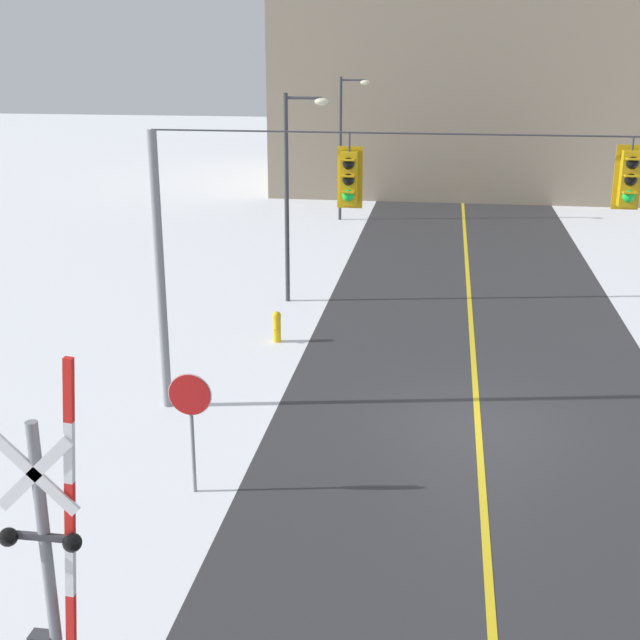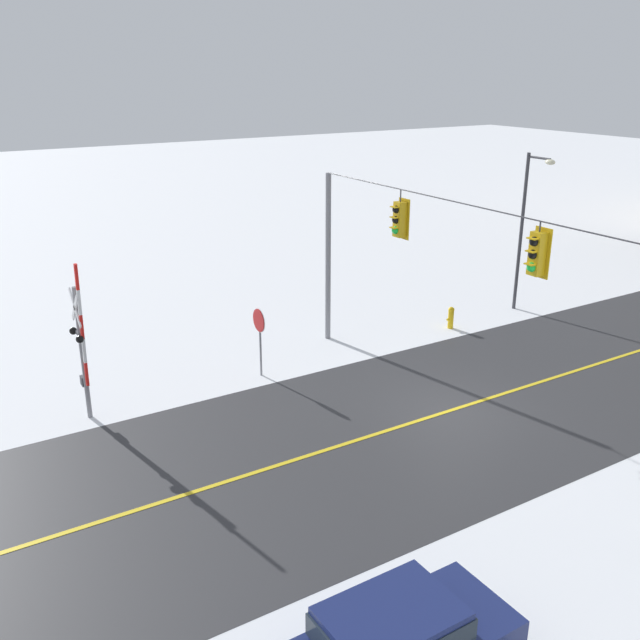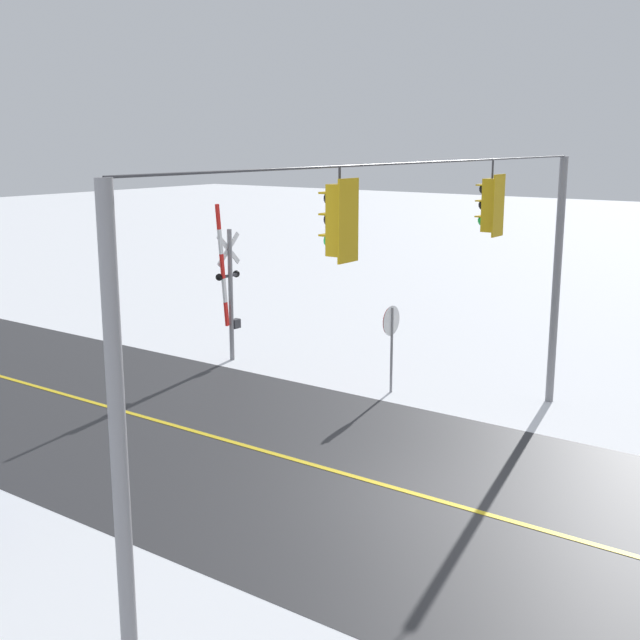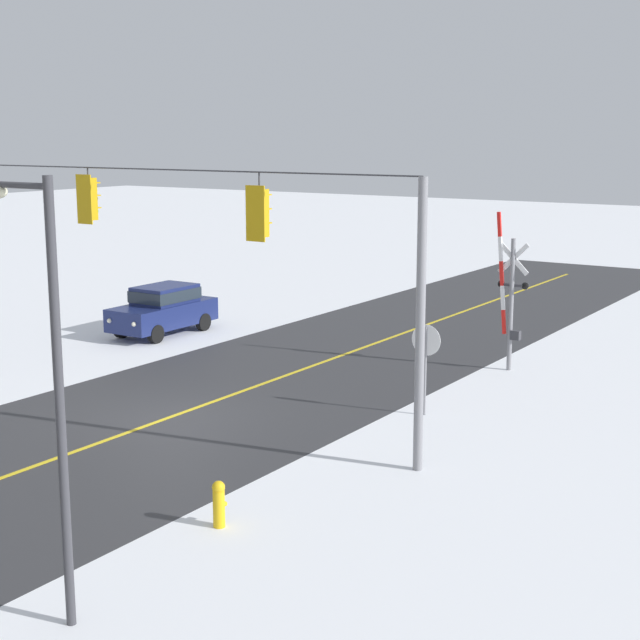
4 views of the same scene
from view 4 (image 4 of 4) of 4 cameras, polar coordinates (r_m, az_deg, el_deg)
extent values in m
plane|color=white|center=(24.58, -8.89, -5.75)|extent=(160.00, 160.00, 0.00)
cylinder|color=gray|center=(19.91, 6.00, -0.44)|extent=(0.20, 0.20, 6.20)
cylinder|color=#38383D|center=(23.56, -9.34, 8.84)|extent=(14.00, 0.04, 0.04)
cylinder|color=#38383D|center=(21.73, -3.65, 8.29)|extent=(0.04, 0.04, 0.38)
cube|color=#C6990F|center=(21.78, -3.62, 6.38)|extent=(0.34, 0.28, 1.08)
cube|color=#C6990F|center=(21.65, -3.88, 6.35)|extent=(0.52, 0.03, 1.26)
sphere|color=black|center=(21.88, -3.40, 7.24)|extent=(0.24, 0.24, 0.24)
cube|color=#C6990F|center=(21.93, -3.29, 7.47)|extent=(0.26, 0.16, 0.03)
sphere|color=black|center=(21.90, -3.39, 6.41)|extent=(0.24, 0.24, 0.24)
cube|color=#C6990F|center=(21.95, -3.28, 6.64)|extent=(0.26, 0.16, 0.03)
sphere|color=green|center=(21.93, -3.38, 5.57)|extent=(0.24, 0.24, 0.24)
cube|color=#C6990F|center=(21.98, -3.27, 5.81)|extent=(0.26, 0.16, 0.03)
cylinder|color=#38383D|center=(25.38, -13.68, 8.53)|extent=(0.04, 0.04, 0.26)
cube|color=#C6990F|center=(25.41, -13.61, 7.03)|extent=(0.34, 0.28, 1.08)
cube|color=#C6990F|center=(25.30, -13.88, 7.00)|extent=(0.52, 0.03, 1.26)
sphere|color=black|center=(25.50, -13.40, 7.77)|extent=(0.24, 0.24, 0.24)
cube|color=#C6990F|center=(25.54, -13.29, 7.97)|extent=(0.26, 0.16, 0.03)
sphere|color=black|center=(25.51, -13.37, 7.05)|extent=(0.24, 0.24, 0.24)
cube|color=#C6990F|center=(25.56, -13.26, 7.25)|extent=(0.26, 0.16, 0.03)
sphere|color=green|center=(25.54, -13.34, 6.34)|extent=(0.24, 0.24, 0.24)
cube|color=#C6990F|center=(25.58, -13.23, 6.54)|extent=(0.26, 0.16, 0.03)
cylinder|color=gray|center=(24.33, 6.28, -3.04)|extent=(0.07, 0.07, 2.30)
cylinder|color=#B71414|center=(24.19, 6.37, -1.19)|extent=(0.76, 0.03, 0.76)
cylinder|color=white|center=(24.17, 6.34, -1.19)|extent=(0.80, 0.01, 0.80)
cylinder|color=gray|center=(29.21, 11.32, 0.88)|extent=(0.14, 0.14, 4.00)
cube|color=white|center=(29.05, 11.46, 3.61)|extent=(0.98, 0.04, 0.98)
cube|color=white|center=(29.05, 11.46, 3.61)|extent=(0.98, 0.04, 0.98)
cube|color=#38383D|center=(29.15, 11.40, 2.05)|extent=(0.80, 0.06, 0.08)
sphere|color=black|center=(29.07, 12.13, 2.00)|extent=(0.22, 0.22, 0.22)
sphere|color=black|center=(29.34, 10.75, 2.13)|extent=(0.22, 0.22, 0.22)
cube|color=red|center=(29.38, 10.90, -0.10)|extent=(0.16, 0.08, 0.74)
cube|color=white|center=(29.28, 10.84, 1.32)|extent=(0.16, 0.08, 0.74)
cube|color=red|center=(29.19, 10.77, 2.75)|extent=(0.16, 0.08, 0.74)
cube|color=white|center=(29.12, 10.71, 4.19)|extent=(0.16, 0.08, 0.74)
cube|color=red|center=(29.07, 10.65, 5.63)|extent=(0.16, 0.08, 0.74)
cube|color=#38383D|center=(29.31, 11.58, -0.89)|extent=(0.28, 0.20, 0.28)
cube|color=navy|center=(34.53, -9.35, 0.34)|extent=(1.80, 4.12, 0.80)
cube|color=navy|center=(34.52, -9.22, 1.52)|extent=(1.52, 2.15, 0.64)
cube|color=#232D38|center=(34.52, -9.22, 1.52)|extent=(1.55, 2.23, 0.40)
sphere|color=#EFEACC|center=(32.65, -11.03, -0.25)|extent=(0.16, 0.16, 0.16)
sphere|color=#EFEACC|center=(33.44, -12.45, -0.04)|extent=(0.16, 0.16, 0.16)
cylinder|color=black|center=(33.16, -9.77, -0.83)|extent=(0.23, 0.64, 0.64)
cylinder|color=black|center=(34.24, -11.75, -0.52)|extent=(0.23, 0.64, 0.64)
cylinder|color=black|center=(35.03, -6.97, -0.11)|extent=(0.23, 0.64, 0.64)
cylinder|color=black|center=(36.06, -8.93, 0.15)|extent=(0.23, 0.64, 0.64)
cylinder|color=#38383D|center=(13.89, -15.23, -5.20)|extent=(0.14, 0.14, 6.50)
cylinder|color=#38383D|center=(13.80, -17.42, 7.67)|extent=(1.10, 0.09, 0.09)
cylinder|color=gold|center=(17.79, -6.05, -11.12)|extent=(0.22, 0.22, 0.70)
sphere|color=gold|center=(17.64, -6.07, -9.89)|extent=(0.24, 0.24, 0.24)
cylinder|color=gold|center=(17.88, -5.76, -10.88)|extent=(0.09, 0.10, 0.09)
camera|label=1|loc=(37.64, 10.02, 12.14)|focal=47.62mm
camera|label=2|loc=(42.85, -11.46, 14.37)|focal=39.40mm
camera|label=3|loc=(30.47, -37.33, 7.96)|focal=45.90mm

